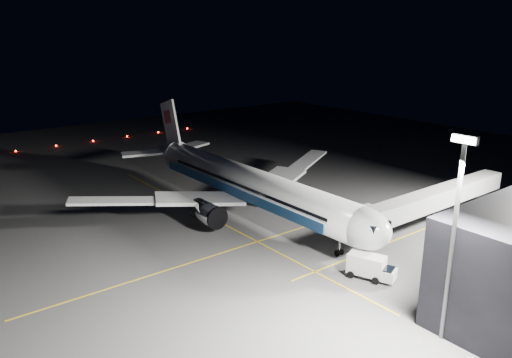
{
  "coord_description": "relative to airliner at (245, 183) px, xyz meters",
  "views": [
    {
      "loc": [
        62.91,
        -47.25,
        29.51
      ],
      "look_at": [
        0.42,
        1.16,
        6.0
      ],
      "focal_mm": 35.0,
      "sensor_mm": 36.0,
      "label": 1
    }
  ],
  "objects": [
    {
      "name": "airliner",
      "position": [
        0.0,
        0.0,
        0.0
      ],
      "size": [
        61.48,
        54.22,
        16.64
      ],
      "color": "silver",
      "rests_on": "ground"
    },
    {
      "name": "guide_line_main",
      "position": [
        11.08,
        0.0,
        -5.16
      ],
      "size": [
        0.25,
        80.0,
        0.01
      ],
      "primitive_type": "cube",
      "color": "gold",
      "rests_on": "ground"
    },
    {
      "name": "floodlight_mast_south",
      "position": [
        41.08,
        -6.01,
        7.21
      ],
      "size": [
        2.4,
        0.67,
        20.7
      ],
      "color": "#59595E",
      "rests_on": "ground"
    },
    {
      "name": "taxiway_lights",
      "position": [
        -70.92,
        0.0,
        -4.94
      ],
      "size": [
        0.44,
        60.44,
        0.44
      ],
      "color": "#FF140A",
      "rests_on": "ground"
    },
    {
      "name": "safety_cone_c",
      "position": [
        -3.55,
        5.26,
        -4.83
      ],
      "size": [
        0.45,
        0.45,
        0.67
      ],
      "primitive_type": "cone",
      "color": "#F85D0A",
      "rests_on": "ground"
    },
    {
      "name": "guide_line_cross",
      "position": [
        1.08,
        -6.0,
        -5.16
      ],
      "size": [
        70.0,
        0.25,
        0.01
      ],
      "primitive_type": "cube",
      "color": "gold",
      "rests_on": "ground"
    },
    {
      "name": "service_truck",
      "position": [
        28.48,
        -1.79,
        -3.57
      ],
      "size": [
        6.26,
        4.32,
        2.99
      ],
      "rotation": [
        0.0,
        0.0,
        0.38
      ],
      "color": "silver",
      "rests_on": "ground"
    },
    {
      "name": "guide_line_side",
      "position": [
        23.08,
        10.0,
        -5.16
      ],
      "size": [
        0.25,
        40.0,
        0.01
      ],
      "primitive_type": "cube",
      "color": "gold",
      "rests_on": "ground"
    },
    {
      "name": "jet_bridge",
      "position": [
        23.08,
        18.06,
        -0.58
      ],
      "size": [
        3.6,
        34.4,
        6.3
      ],
      "color": "#B2B2B7",
      "rests_on": "ground"
    },
    {
      "name": "baggage_tug",
      "position": [
        -9.88,
        19.58,
        -4.43
      ],
      "size": [
        2.61,
        2.32,
        1.6
      ],
      "rotation": [
        0.0,
        0.0,
        0.3
      ],
      "color": "black",
      "rests_on": "ground"
    },
    {
      "name": "safety_cone_a",
      "position": [
        1.04,
        12.67,
        -4.87
      ],
      "size": [
        0.38,
        0.38,
        0.58
      ],
      "primitive_type": "cone",
      "color": "#F85D0A",
      "rests_on": "ground"
    },
    {
      "name": "safety_cone_b",
      "position": [
        7.08,
        14.0,
        -4.82
      ],
      "size": [
        0.46,
        0.46,
        0.68
      ],
      "primitive_type": "cone",
      "color": "#F85D0A",
      "rests_on": "ground"
    },
    {
      "name": "ground",
      "position": [
        1.08,
        0.0,
        -5.16
      ],
      "size": [
        200.0,
        200.0,
        0.0
      ],
      "primitive_type": "plane",
      "color": "#4C4C4F",
      "rests_on": "ground"
    }
  ]
}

